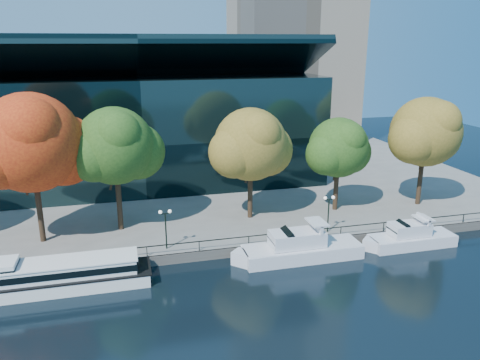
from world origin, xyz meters
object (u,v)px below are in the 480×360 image
object	(u,v)px
tour_boat	(58,275)
cruiser_near	(297,248)
tree_3	(252,146)
tree_4	(340,149)
tree_5	(427,133)
lamp_2	(329,206)
tree_1	(33,145)
cruiser_far	(409,237)
tree_2	(117,148)
lamp_1	(165,220)

from	to	relation	value
tour_boat	cruiser_near	bearing A→B (deg)	0.94
tree_3	tree_4	world-z (taller)	tree_3
tree_5	lamp_2	world-z (taller)	tree_5
tour_boat	tree_1	xyz separation A→B (m)	(-2.18, 8.64, 9.70)
cruiser_far	tree_1	xyz separation A→B (m)	(-36.46, 8.38, 9.96)
cruiser_far	tree_4	bearing A→B (deg)	110.25
tree_2	lamp_1	distance (m)	9.62
tree_5	lamp_2	distance (m)	17.01
tree_1	lamp_1	bearing A→B (deg)	-22.42
tree_1	tree_4	distance (m)	33.00
cruiser_far	tree_2	world-z (taller)	tree_2
tour_boat	cruiser_near	world-z (taller)	cruiser_near
cruiser_near	tree_3	xyz separation A→B (m)	(-1.97, 9.63, 8.24)
tour_boat	tree_1	size ratio (longest dim) A/B	1.08
cruiser_far	lamp_2	bearing A→B (deg)	155.10
tour_boat	cruiser_far	xyz separation A→B (m)	(34.29, 0.26, -0.26)
tree_2	tree_4	world-z (taller)	tree_2
cruiser_far	tree_1	world-z (taller)	tree_1
tree_2	lamp_2	bearing A→B (deg)	-16.38
tree_3	lamp_2	distance (m)	10.63
tree_1	lamp_2	world-z (taller)	tree_1
tour_boat	tree_3	xyz separation A→B (m)	(20.06, 9.99, 8.10)
tree_2	tree_3	distance (m)	14.55
tree_5	tree_2	bearing A→B (deg)	178.88
cruiser_near	lamp_2	distance (m)	6.45
cruiser_far	lamp_2	distance (m)	8.82
lamp_1	tree_5	bearing A→B (deg)	9.79
tour_boat	cruiser_far	distance (m)	34.29
cruiser_near	lamp_1	distance (m)	13.13
tree_4	tree_5	bearing A→B (deg)	-3.61
tour_boat	tree_1	bearing A→B (deg)	104.13
tree_1	tree_2	size ratio (longest dim) A/B	1.14
cruiser_far	tree_4	world-z (taller)	tree_4
tree_2	tree_5	bearing A→B (deg)	-1.12
tree_4	lamp_2	bearing A→B (deg)	-122.48
cruiser_near	tree_4	bearing A→B (deg)	47.95
tree_1	tree_3	world-z (taller)	tree_1
tree_1	tree_3	size ratio (longest dim) A/B	1.19
tree_1	tree_2	distance (m)	7.88
lamp_1	tour_boat	bearing A→B (deg)	-158.72
cruiser_near	cruiser_far	distance (m)	12.26
lamp_2	tree_5	bearing A→B (deg)	20.31
tree_1	tree_2	world-z (taller)	tree_1
tree_5	tree_4	bearing A→B (deg)	176.39
tree_4	cruiser_far	bearing A→B (deg)	-69.75
tour_boat	tree_3	distance (m)	23.83
tree_1	cruiser_near	bearing A→B (deg)	-18.88
tour_boat	tree_1	world-z (taller)	tree_1
tree_1	tree_2	xyz separation A→B (m)	(7.70, 1.36, -0.98)
tree_3	tree_4	xyz separation A→B (m)	(10.64, -0.01, -0.91)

